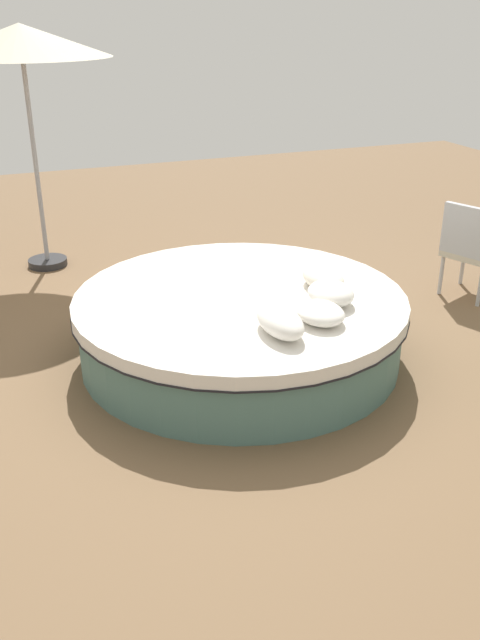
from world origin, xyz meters
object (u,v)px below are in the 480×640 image
Objects in this scene: patio_umbrella at (21,44)px; throw_pillow_1 at (320,313)px; round_bed at (240,325)px; patio_chair at (471,245)px; throw_pillow_0 at (280,321)px; throw_pillow_2 at (331,293)px; throw_pillow_3 at (323,278)px.

throw_pillow_1 is at bearing -155.71° from patio_umbrella.
throw_pillow_1 is at bearing -152.13° from round_bed.
patio_umbrella is (2.52, 3.89, 1.83)m from patio_chair.
patio_chair is (1.10, -2.26, -0.08)m from throw_pillow_1.
throw_pillow_0 is 4.27m from patio_umbrella.
throw_pillow_2 is at bearing -124.86° from round_bed.
throw_pillow_3 is 0.19× the size of patio_umbrella.
throw_pillow_2 is 0.43× the size of patio_chair.
throw_pillow_1 is 4.34m from patio_umbrella.
throw_pillow_1 reaches higher than round_bed.
throw_pillow_1 is 1.00× the size of throw_pillow_2.
throw_pillow_2 is (-0.43, -0.61, 0.36)m from round_bed.
throw_pillow_1 is (-0.71, -0.38, 0.35)m from round_bed.
patio_umbrella reaches higher than throw_pillow_3.
throw_pillow_0 reaches higher than throw_pillow_1.
round_bed is 2.83× the size of patio_chair.
patio_chair is at bearing -75.79° from throw_pillow_3.
throw_pillow_2 is 0.35m from throw_pillow_3.
patio_umbrella is (3.34, 1.87, 1.73)m from throw_pillow_2.
patio_chair is (0.49, -1.92, -0.09)m from throw_pillow_3.
throw_pillow_3 reaches higher than round_bed.
throw_pillow_3 is (0.61, -0.34, 0.01)m from throw_pillow_1.
throw_pillow_0 is 1.31× the size of throw_pillow_1.
patio_umbrella is (2.91, 1.26, 2.10)m from round_bed.
round_bed is 5.02× the size of throw_pillow_0.
round_bed is 2.68m from patio_chair.
throw_pillow_3 is (-0.10, -0.72, 0.36)m from round_bed.
round_bed is at bearing 0.59° from throw_pillow_0.
throw_pillow_3 is 0.50× the size of patio_chair.
throw_pillow_2 reaches higher than throw_pillow_1.
throw_pillow_0 is at bearing 101.07° from throw_pillow_1.
patio_chair is (0.39, -2.63, 0.27)m from round_bed.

